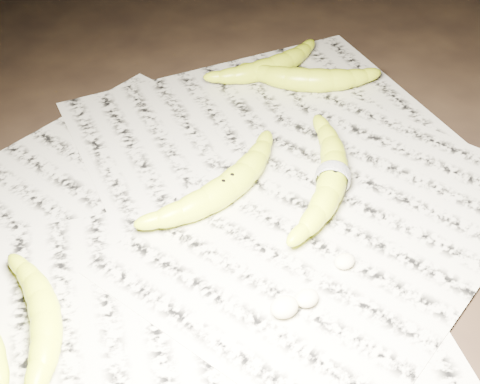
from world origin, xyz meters
TOP-DOWN VIEW (x-y plane):
  - ground at (0.00, 0.00)m, footprint 3.00×3.00m
  - newspaper_patch at (-0.02, 0.04)m, footprint 0.90×0.70m
  - banana_left_b at (-0.29, -0.01)m, footprint 0.11×0.20m
  - banana_center at (0.01, 0.06)m, footprint 0.24×0.12m
  - banana_taped at (0.14, -0.01)m, footprint 0.22×0.21m
  - banana_upper_a at (0.25, 0.28)m, footprint 0.20×0.07m
  - banana_upper_b at (0.27, 0.21)m, footprint 0.19×0.18m
  - measuring_tape at (0.14, -0.01)m, footprint 0.04×0.04m
  - flesh_chunk_a at (-0.05, -0.14)m, footprint 0.04×0.03m
  - flesh_chunk_b at (-0.02, -0.15)m, footprint 0.03×0.02m
  - flesh_chunk_c at (0.06, -0.13)m, footprint 0.03×0.02m

SIDE VIEW (x-z plane):
  - ground at x=0.00m, z-range 0.00..0.00m
  - newspaper_patch at x=-0.02m, z-range 0.00..0.01m
  - flesh_chunk_c at x=0.06m, z-range 0.01..0.02m
  - flesh_chunk_b at x=-0.02m, z-range 0.01..0.03m
  - flesh_chunk_a at x=-0.05m, z-range 0.01..0.03m
  - banana_left_b at x=-0.29m, z-range 0.01..0.04m
  - banana_upper_a at x=0.25m, z-range 0.01..0.05m
  - measuring_tape at x=0.14m, z-range 0.00..0.05m
  - banana_taped at x=0.14m, z-range 0.01..0.05m
  - banana_upper_b at x=0.27m, z-range 0.01..0.05m
  - banana_center at x=0.01m, z-range 0.01..0.05m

